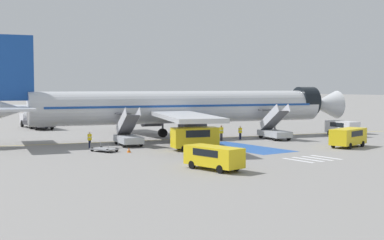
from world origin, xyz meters
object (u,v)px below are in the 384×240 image
object	(u,v)px
airliner	(179,107)
traffic_cone_0	(129,150)
service_van_3	(195,137)
service_van_2	(214,156)
baggage_cart	(104,149)
ground_crew_0	(90,139)
boarding_stairs_forward	(274,131)
service_van_1	(342,127)
ground_crew_1	(172,135)
service_van_0	(348,136)
boarding_stairs_aft	(128,136)
ground_crew_3	(221,132)
ground_crew_2	(240,132)
fuel_tanker	(37,116)

from	to	relation	value
airliner	traffic_cone_0	bearing A→B (deg)	-41.03
traffic_cone_0	service_van_3	bearing A→B (deg)	-19.03
service_van_2	baggage_cart	xyz separation A→B (m)	(-1.90, 15.34, -0.85)
ground_crew_0	boarding_stairs_forward	bearing A→B (deg)	-37.11
service_van_1	service_van_2	size ratio (longest dim) A/B	0.94
boarding_stairs_forward	ground_crew_1	xyz separation A→B (m)	(-12.98, 2.79, -0.07)
boarding_stairs_forward	service_van_2	world-z (taller)	boarding_stairs_forward
service_van_0	service_van_1	size ratio (longest dim) A/B	1.04
boarding_stairs_aft	service_van_0	xyz separation A→B (m)	(18.32, -14.71, 0.18)
service_van_1	ground_crew_0	world-z (taller)	service_van_1
baggage_cart	service_van_3	bearing A→B (deg)	132.25
airliner	ground_crew_3	world-z (taller)	airliner
airliner	service_van_3	world-z (taller)	airliner
ground_crew_3	baggage_cart	bearing A→B (deg)	13.54
ground_crew_1	service_van_0	bearing A→B (deg)	-20.99
ground_crew_0	traffic_cone_0	size ratio (longest dim) A/B	3.66
service_van_0	ground_crew_0	world-z (taller)	service_van_0
ground_crew_2	traffic_cone_0	bearing A→B (deg)	-170.89
service_van_0	service_van_2	size ratio (longest dim) A/B	0.98
service_van_1	ground_crew_2	distance (m)	14.45
airliner	boarding_stairs_forward	size ratio (longest dim) A/B	8.36
service_van_1	ground_crew_2	xyz separation A→B (m)	(-13.89, 3.96, -0.23)
fuel_tanker	service_van_2	distance (m)	47.79
fuel_tanker	service_van_3	distance (m)	36.74
boarding_stairs_aft	ground_crew_2	distance (m)	14.39
fuel_tanker	traffic_cone_0	size ratio (longest dim) A/B	22.88
fuel_tanker	ground_crew_1	world-z (taller)	fuel_tanker
ground_crew_0	service_van_1	bearing A→B (deg)	-36.68
boarding_stairs_aft	service_van_3	xyz separation A→B (m)	(3.50, -7.62, 0.34)
service_van_3	airliner	bearing A→B (deg)	170.11
service_van_1	ground_crew_1	world-z (taller)	service_van_1
boarding_stairs_aft	fuel_tanker	world-z (taller)	boarding_stairs_aft
boarding_stairs_forward	traffic_cone_0	distance (m)	20.65
boarding_stairs_aft	ground_crew_2	xyz separation A→B (m)	(14.27, -1.87, -0.09)
boarding_stairs_forward	ground_crew_3	size ratio (longest dim) A/B	2.99
ground_crew_1	ground_crew_3	distance (m)	6.60
ground_crew_3	service_van_1	bearing A→B (deg)	174.61
service_van_3	traffic_cone_0	world-z (taller)	service_van_3
boarding_stairs_forward	ground_crew_1	bearing A→B (deg)	-179.13
boarding_stairs_forward	ground_crew_1	distance (m)	13.28
service_van_1	service_van_3	size ratio (longest dim) A/B	0.98
ground_crew_1	service_van_2	bearing A→B (deg)	-89.20
fuel_tanker	service_van_3	bearing A→B (deg)	-81.98
ground_crew_0	ground_crew_1	distance (m)	9.35
baggage_cart	ground_crew_3	distance (m)	15.97
baggage_cart	service_van_0	bearing A→B (deg)	133.42
airliner	service_van_2	distance (m)	24.28
airliner	ground_crew_3	bearing A→B (deg)	46.45
service_van_2	service_van_3	distance (m)	12.75
fuel_tanker	ground_crew_1	xyz separation A→B (m)	(5.06, -30.24, -0.92)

